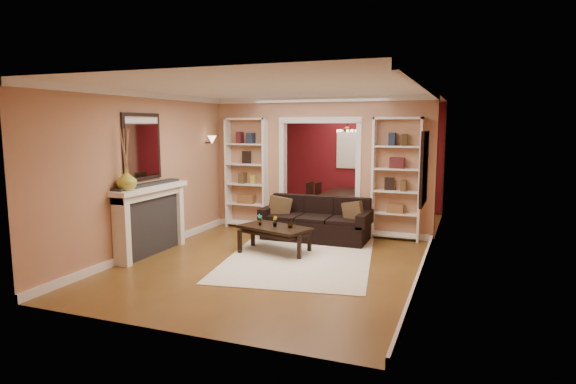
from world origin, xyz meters
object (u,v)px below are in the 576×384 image
at_px(sofa, 316,219).
at_px(dining_table, 346,205).
at_px(coffee_table, 275,239).
at_px(bookshelf_left, 247,173).
at_px(fireplace, 152,220).
at_px(bookshelf_right, 397,179).

distance_m(sofa, dining_table, 2.33).
bearing_deg(sofa, coffee_table, -108.35).
distance_m(bookshelf_left, fireplace, 2.65).
bearing_deg(dining_table, bookshelf_right, -141.32).
distance_m(bookshelf_left, dining_table, 2.58).
bearing_deg(sofa, bookshelf_right, 22.53).
bearing_deg(fireplace, bookshelf_right, 34.80).
bearing_deg(bookshelf_left, dining_table, 45.66).
relative_size(coffee_table, fireplace, 0.70).
relative_size(sofa, coffee_table, 1.72).
xyz_separation_m(bookshelf_right, dining_table, (-1.40, 1.74, -0.85)).
relative_size(bookshelf_left, dining_table, 1.35).
height_order(bookshelf_left, dining_table, bookshelf_left).
bearing_deg(fireplace, coffee_table, 24.02).
bearing_deg(bookshelf_left, fireplace, -102.05).
relative_size(bookshelf_right, dining_table, 1.35).
relative_size(sofa, bookshelf_left, 0.89).
relative_size(coffee_table, dining_table, 0.70).
height_order(bookshelf_right, fireplace, bookshelf_right).
distance_m(sofa, bookshelf_right, 1.69).
distance_m(sofa, fireplace, 2.98).
xyz_separation_m(sofa, fireplace, (-2.24, -1.95, 0.18)).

